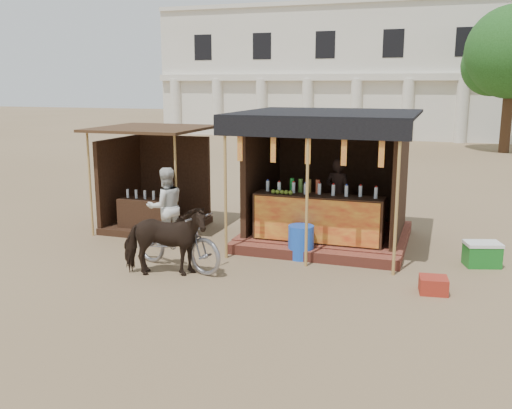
% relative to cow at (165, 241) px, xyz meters
% --- Properties ---
extents(ground, '(120.00, 120.00, 0.00)m').
position_rel_cow_xyz_m(ground, '(1.23, -0.22, -0.64)').
color(ground, '#846B4C').
rests_on(ground, ground).
extents(main_stall, '(3.60, 3.61, 2.78)m').
position_rel_cow_xyz_m(main_stall, '(2.23, 3.14, 0.38)').
color(main_stall, brown).
rests_on(main_stall, ground).
extents(secondary_stall, '(2.40, 2.40, 2.38)m').
position_rel_cow_xyz_m(secondary_stall, '(-1.94, 3.02, 0.21)').
color(secondary_stall, '#362013').
rests_on(secondary_stall, ground).
extents(cow, '(1.66, 1.13, 1.29)m').
position_rel_cow_xyz_m(cow, '(0.00, 0.00, 0.00)').
color(cow, black).
rests_on(cow, ground).
extents(motorbike, '(2.15, 1.25, 1.07)m').
position_rel_cow_xyz_m(motorbike, '(0.01, 0.46, -0.11)').
color(motorbike, gray).
rests_on(motorbike, ground).
extents(bystander, '(1.01, 1.01, 1.65)m').
position_rel_cow_xyz_m(bystander, '(-0.90, 1.78, 0.18)').
color(bystander, silver).
rests_on(bystander, ground).
extents(blue_barrel, '(0.59, 0.59, 0.65)m').
position_rel_cow_xyz_m(blue_barrel, '(2.01, 1.78, -0.32)').
color(blue_barrel, blue).
rests_on(blue_barrel, ground).
extents(red_crate, '(0.49, 0.46, 0.27)m').
position_rel_cow_xyz_m(red_crate, '(4.53, 0.64, -0.51)').
color(red_crate, maroon).
rests_on(red_crate, ground).
extents(cooler, '(0.74, 0.61, 0.46)m').
position_rel_cow_xyz_m(cooler, '(5.34, 2.38, -0.41)').
color(cooler, '#197221').
rests_on(cooler, ground).
extents(background_building, '(26.00, 7.45, 8.18)m').
position_rel_cow_xyz_m(background_building, '(-0.77, 29.73, 3.34)').
color(background_building, silver).
rests_on(background_building, ground).
extents(tree, '(4.50, 4.40, 7.00)m').
position_rel_cow_xyz_m(tree, '(7.04, 21.93, 3.99)').
color(tree, '#382314').
rests_on(tree, ground).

